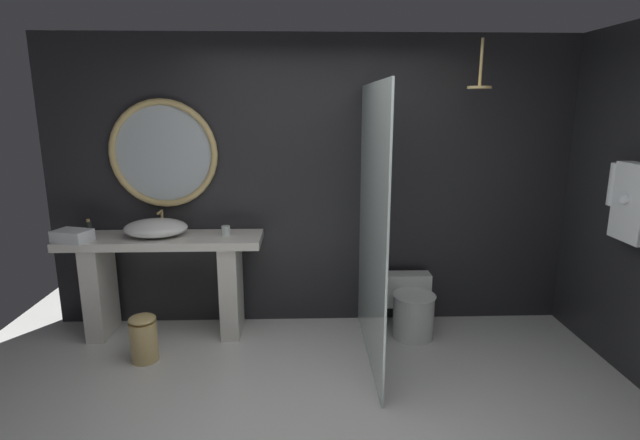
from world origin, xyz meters
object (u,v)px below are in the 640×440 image
hanging_bathrobe (635,198)px  vessel_sink (156,228)px  tumbler_cup (226,230)px  round_wall_mirror (163,154)px  toilet (412,307)px  rain_shower_head (480,82)px  waste_bin (144,338)px  soap_dispenser (89,228)px  folded_hand_towel (72,236)px

hanging_bathrobe → vessel_sink: bearing=167.2°
tumbler_cup → round_wall_mirror: 0.87m
toilet → rain_shower_head: bearing=-14.2°
tumbler_cup → waste_bin: (-0.60, -0.51, -0.74)m
tumbler_cup → toilet: tumbler_cup is taller
soap_dispenser → round_wall_mirror: (0.63, 0.18, 0.62)m
soap_dispenser → toilet: bearing=-2.4°
rain_shower_head → folded_hand_towel: (-3.29, 0.04, -1.23)m
toilet → round_wall_mirror: bearing=172.3°
round_wall_mirror → toilet: (2.17, -0.29, -1.34)m
rain_shower_head → waste_bin: (-2.66, -0.31, -1.98)m
toilet → waste_bin: 2.27m
toilet → folded_hand_towel: (-2.86, -0.07, 0.70)m
tumbler_cup → waste_bin: size_ratio=0.21×
rain_shower_head → waste_bin: bearing=-173.4°
round_wall_mirror → toilet: bearing=-7.7°
vessel_sink → soap_dispenser: (-0.58, 0.04, -0.01)m
rain_shower_head → waste_bin: size_ratio=0.98×
tumbler_cup → folded_hand_towel: (-1.23, -0.17, 0.01)m
vessel_sink → waste_bin: size_ratio=1.38×
tumbler_cup → rain_shower_head: (2.06, -0.20, 1.24)m
rain_shower_head → hanging_bathrobe: rain_shower_head is taller
soap_dispenser → hanging_bathrobe: 4.28m
tumbler_cup → hanging_bathrobe: (3.00, -0.84, 0.42)m
soap_dispenser → waste_bin: (0.57, -0.53, -0.77)m
vessel_sink → waste_bin: 0.92m
soap_dispenser → round_wall_mirror: bearing=15.8°
hanging_bathrobe → folded_hand_towel: (-4.23, 0.67, -0.42)m
round_wall_mirror → hanging_bathrobe: 3.70m
soap_dispenser → round_wall_mirror: size_ratio=0.16×
vessel_sink → folded_hand_towel: size_ratio=1.87×
waste_bin → folded_hand_towel: 1.04m
rain_shower_head → soap_dispenser: bearing=176.0°
soap_dispenser → tumbler_cup: bearing=-1.0°
tumbler_cup → toilet: 1.78m
rain_shower_head → hanging_bathrobe: size_ratio=0.61×
round_wall_mirror → toilet: round_wall_mirror is taller
tumbler_cup → soap_dispenser: size_ratio=0.56×
round_wall_mirror → waste_bin: (-0.06, -0.71, -1.39)m
tumbler_cup → folded_hand_towel: bearing=-172.4°
tumbler_cup → rain_shower_head: size_ratio=0.22×
vessel_sink → rain_shower_head: size_ratio=1.41×
tumbler_cup → waste_bin: tumbler_cup is taller
rain_shower_head → tumbler_cup: bearing=174.3°
tumbler_cup → round_wall_mirror: bearing=160.0°
tumbler_cup → hanging_bathrobe: 3.14m
tumbler_cup → soap_dispenser: soap_dispenser is taller
vessel_sink → folded_hand_towel: 0.66m
soap_dispenser → hanging_bathrobe: (4.17, -0.85, 0.40)m
waste_bin → vessel_sink: bearing=88.6°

